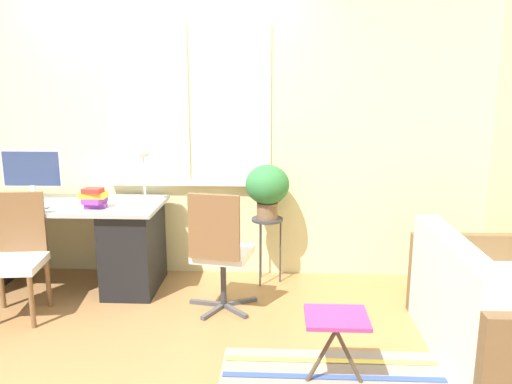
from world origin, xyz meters
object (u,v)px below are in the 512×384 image
desk_lamp (143,162)px  plant_stand (267,225)px  mouse (47,206)px  couch_loveseat (492,318)px  office_chair_swivel (220,250)px  keyboard (17,207)px  potted_plant (267,187)px  monitor (32,172)px  book_stack (94,198)px  folding_stool (336,323)px  desk_chair_wooden (16,253)px

desk_lamp → plant_stand: 1.15m
mouse → couch_loveseat: (3.14, -0.81, -0.47)m
mouse → office_chair_swivel: size_ratio=0.07×
keyboard → potted_plant: 1.99m
monitor → office_chair_swivel: size_ratio=0.54×
keyboard → potted_plant: potted_plant is taller
keyboard → office_chair_swivel: office_chair_swivel is taller
monitor → desk_lamp: bearing=-4.8°
monitor → keyboard: (0.01, -0.32, -0.23)m
keyboard → mouse: (0.23, 0.02, 0.01)m
book_stack → plant_stand: size_ratio=0.36×
monitor → plant_stand: size_ratio=0.88×
book_stack → couch_loveseat: size_ratio=0.15×
keyboard → couch_loveseat: couch_loveseat is taller
folding_stool → potted_plant: bearing=106.2°
desk_lamp → office_chair_swivel: size_ratio=0.48×
desk_lamp → book_stack: size_ratio=2.17×
office_chair_swivel → plant_stand: bearing=-109.3°
mouse → couch_loveseat: couch_loveseat is taller
book_stack → potted_plant: size_ratio=0.45×
potted_plant → mouse: bearing=-168.3°
book_stack → office_chair_swivel: office_chair_swivel is taller
couch_loveseat → potted_plant: (-1.42, 1.17, 0.57)m
office_chair_swivel → couch_loveseat: office_chair_swivel is taller
desk_lamp → office_chair_swivel: (0.67, -0.45, -0.58)m
monitor → plant_stand: bearing=1.7°
potted_plant → plant_stand: bearing=-135.0°
desk_lamp → potted_plant: size_ratio=0.99×
plant_stand → folding_stool: size_ratio=1.36×
couch_loveseat → folding_stool: couch_loveseat is taller
couch_loveseat → potted_plant: bearing=50.4°
monitor → book_stack: size_ratio=2.41×
mouse → book_stack: bearing=5.2°
office_chair_swivel → potted_plant: bearing=-109.3°
mouse → office_chair_swivel: (1.39, -0.23, -0.26)m
book_stack → couch_loveseat: bearing=-17.0°
desk_chair_wooden → potted_plant: size_ratio=1.97×
book_stack → mouse: bearing=-174.8°
office_chair_swivel → folding_stool: size_ratio=2.23×
keyboard → couch_loveseat: 3.50m
desk_chair_wooden → potted_plant: 1.99m
desk_lamp → folding_stool: size_ratio=1.08×
monitor → desk_lamp: (0.97, -0.08, 0.10)m
keyboard → book_stack: (0.60, 0.05, 0.07)m
monitor → couch_loveseat: size_ratio=0.35×
keyboard → office_chair_swivel: (1.62, -0.21, -0.26)m
keyboard → mouse: 0.23m
couch_loveseat → potted_plant: size_ratio=3.09×
couch_loveseat → keyboard: bearing=76.7°
desk_chair_wooden → couch_loveseat: size_ratio=0.64×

